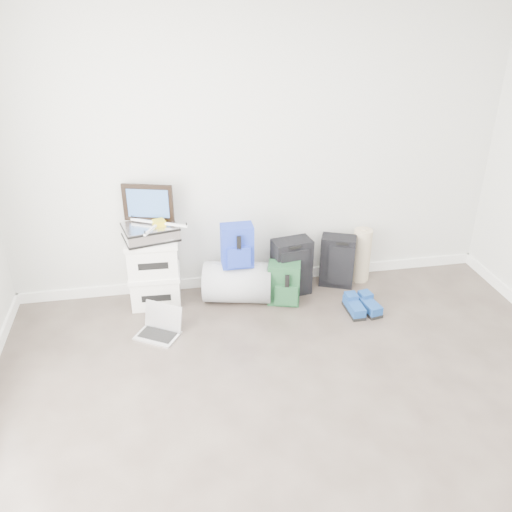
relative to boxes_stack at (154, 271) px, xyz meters
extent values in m
plane|color=#392F29|center=(0.98, -2.29, -0.32)|extent=(5.00, 5.00, 0.00)
cube|color=silver|center=(0.98, 0.21, 1.03)|extent=(4.50, 0.02, 2.70)
cube|color=white|center=(0.98, 0.20, -0.27)|extent=(4.50, 0.02, 0.10)
cube|color=white|center=(0.00, 0.00, -0.18)|extent=(0.44, 0.36, 0.28)
cube|color=white|center=(0.00, 0.00, -0.02)|extent=(0.47, 0.38, 0.04)
cube|color=white|center=(0.00, 0.00, 0.14)|extent=(0.44, 0.36, 0.28)
cube|color=white|center=(0.00, 0.00, 0.30)|extent=(0.47, 0.38, 0.04)
cube|color=#B2B2B7|center=(0.00, 0.00, 0.38)|extent=(0.51, 0.42, 0.13)
cube|color=black|center=(0.00, 0.10, 0.61)|extent=(0.43, 0.15, 0.33)
cube|color=#2A60A8|center=(0.00, 0.08, 0.61)|extent=(0.35, 0.11, 0.25)
cube|color=gold|center=(0.08, -0.02, 0.47)|extent=(0.12, 0.12, 0.05)
cube|color=white|center=(0.14, 0.10, 0.47)|extent=(0.14, 0.24, 0.02)
cube|color=white|center=(-0.04, 0.04, 0.47)|extent=(0.24, 0.14, 0.02)
cube|color=white|center=(0.02, -0.14, 0.47)|extent=(0.14, 0.24, 0.02)
cube|color=white|center=(0.20, -0.08, 0.47)|extent=(0.24, 0.14, 0.02)
cylinder|color=gray|center=(0.74, -0.10, -0.14)|extent=(0.68, 0.50, 0.38)
cube|color=#1921A3|center=(0.74, -0.12, 0.25)|extent=(0.28, 0.17, 0.39)
cube|color=#1921A3|center=(0.74, -0.22, 0.18)|extent=(0.20, 0.06, 0.19)
cube|color=black|center=(1.25, -0.06, -0.05)|extent=(0.38, 0.26, 0.55)
cube|color=black|center=(1.25, -0.17, -0.05)|extent=(0.27, 0.07, 0.44)
cube|color=black|center=(1.25, -0.17, 0.20)|extent=(0.11, 0.04, 0.02)
cube|color=#15391B|center=(1.15, -0.22, -0.13)|extent=(0.32, 0.24, 0.40)
cube|color=#15391B|center=(1.15, -0.31, -0.19)|extent=(0.22, 0.11, 0.19)
cube|color=black|center=(1.73, 0.02, -0.07)|extent=(0.37, 0.29, 0.51)
cube|color=black|center=(1.73, -0.09, -0.07)|extent=(0.23, 0.12, 0.40)
cube|color=black|center=(1.73, -0.08, 0.16)|extent=(0.11, 0.06, 0.02)
cube|color=black|center=(1.73, -0.50, -0.31)|extent=(0.13, 0.31, 0.03)
cube|color=#1C5AA8|center=(1.73, -0.50, -0.26)|extent=(0.12, 0.30, 0.07)
cube|color=black|center=(1.86, -0.50, -0.31)|extent=(0.18, 0.32, 0.03)
cube|color=#1C5AA8|center=(1.86, -0.50, -0.26)|extent=(0.17, 0.31, 0.07)
cylinder|color=tan|center=(1.98, 0.06, -0.06)|extent=(0.18, 0.18, 0.54)
cube|color=silver|center=(-0.01, -0.56, -0.32)|extent=(0.42, 0.38, 0.02)
cube|color=black|center=(-0.01, -0.56, -0.31)|extent=(0.34, 0.29, 0.00)
cube|color=black|center=(0.05, -0.45, -0.20)|extent=(0.30, 0.19, 0.23)
camera|label=1|loc=(0.13, -4.36, 2.34)|focal=38.00mm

